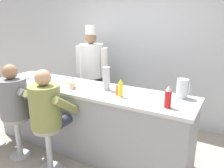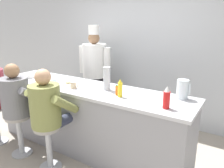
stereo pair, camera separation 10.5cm
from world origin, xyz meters
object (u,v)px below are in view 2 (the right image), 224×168
coffee_mug_tan (73,85)px  diner_seated_grey (18,100)px  water_pitcher_clear (183,89)px  coffee_mug_blue (54,83)px  cereal_bowl (28,76)px  diner_seated_olive (48,109)px  hot_sauce_bottle_orange (117,90)px  breakfast_plate (68,83)px  cook_in_whites_near (95,69)px  mustard_bottle_yellow (120,89)px  ketchup_bottle_red (167,98)px  cup_stack_steel (107,78)px

coffee_mug_tan → diner_seated_grey: size_ratio=0.09×
water_pitcher_clear → coffee_mug_blue: (-1.70, -0.44, -0.08)m
diner_seated_grey → coffee_mug_blue: bearing=53.8°
cereal_bowl → diner_seated_olive: bearing=-26.8°
coffee_mug_blue → hot_sauce_bottle_orange: bearing=7.6°
breakfast_plate → diner_seated_grey: bearing=-125.2°
breakfast_plate → cereal_bowl: 0.82m
water_pitcher_clear → diner_seated_grey: (-1.99, -0.84, -0.26)m
diner_seated_grey → cook_in_whites_near: 1.63m
coffee_mug_tan → water_pitcher_clear: bearing=15.2°
mustard_bottle_yellow → cereal_bowl: 1.75m
cook_in_whites_near → ketchup_bottle_red: bearing=-32.8°
mustard_bottle_yellow → cereal_bowl: mustard_bottle_yellow is taller
hot_sauce_bottle_orange → cook_in_whites_near: cook_in_whites_near is taller
cup_stack_steel → breakfast_plate: bearing=-172.8°
ketchup_bottle_red → diner_seated_olive: diner_seated_olive is taller
water_pitcher_clear → coffee_mug_tan: water_pitcher_clear is taller
ketchup_bottle_red → coffee_mug_tan: bearing=179.0°
cereal_bowl → diner_seated_olive: diner_seated_olive is taller
hot_sauce_bottle_orange → cereal_bowl: 1.68m
water_pitcher_clear → diner_seated_olive: 1.65m
mustard_bottle_yellow → cook_in_whites_near: bearing=137.6°
ketchup_bottle_red → hot_sauce_bottle_orange: ketchup_bottle_red is taller
cook_in_whites_near → coffee_mug_tan: bearing=-66.6°
mustard_bottle_yellow → diner_seated_grey: diner_seated_grey is taller
ketchup_bottle_red → coffee_mug_blue: bearing=-178.6°
ketchup_bottle_red → mustard_bottle_yellow: 0.60m
mustard_bottle_yellow → coffee_mug_tan: mustard_bottle_yellow is taller
hot_sauce_bottle_orange → coffee_mug_blue: size_ratio=1.10×
cereal_bowl → cook_in_whites_near: cook_in_whites_near is taller
water_pitcher_clear → breakfast_plate: 1.61m
breakfast_plate → diner_seated_olive: size_ratio=0.17×
coffee_mug_blue → cook_in_whites_near: bearing=98.4°
breakfast_plate → cook_in_whites_near: size_ratio=0.12×
coffee_mug_blue → diner_seated_grey: diner_seated_grey is taller
ketchup_bottle_red → coffee_mug_blue: ketchup_bottle_red is taller
diner_seated_grey → cup_stack_steel: bearing=32.2°
mustard_bottle_yellow → breakfast_plate: bearing=175.6°
water_pitcher_clear → cook_in_whites_near: cook_in_whites_near is taller
hot_sauce_bottle_orange → diner_seated_grey: 1.39m
hot_sauce_bottle_orange → cereal_bowl: hot_sauce_bottle_orange is taller
coffee_mug_blue → diner_seated_grey: 0.53m
diner_seated_olive → hot_sauce_bottle_orange: bearing=38.4°
breakfast_plate → coffee_mug_blue: (-0.11, -0.17, 0.03)m
cereal_bowl → mustard_bottle_yellow: bearing=-0.2°
hot_sauce_bottle_orange → diner_seated_grey: size_ratio=0.10×
coffee_mug_tan → diner_seated_olive: diner_seated_olive is taller
mustard_bottle_yellow → diner_seated_olive: size_ratio=0.17×
cereal_bowl → diner_seated_grey: bearing=-51.0°
ketchup_bottle_red → coffee_mug_tan: (-1.32, 0.02, -0.07)m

